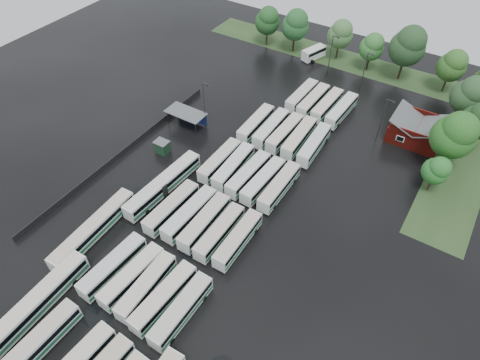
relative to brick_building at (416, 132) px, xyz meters
The scene contains 53 objects.
ground 49.08m from the brick_building, 119.30° to the right, with size 160.00×160.00×0.00m, color black.
brick_building is the anchor object (origin of this frame).
wash_shed 46.14m from the brick_building, 153.27° to the right, with size 8.20×4.20×3.58m.
utility_hut 50.26m from the brick_building, 143.11° to the right, with size 2.70×2.20×2.62m.
grass_strip_north 31.19m from the brick_building, 134.96° to the left, with size 80.00×10.00×0.01m, color #263F1C.
grass_strip_east 10.17m from the brick_building, ahead, with size 10.00×50.00×0.01m, color #263F1C.
west_fence 57.83m from the brick_building, 143.04° to the right, with size 0.10×50.00×1.20m, color #2D2D30.
bus_r0c0 74.22m from the brick_building, 112.47° to the right, with size 2.63×11.55×3.21m.
bus_r1c0 62.23m from the brick_building, 117.31° to the right, with size 3.00×11.69×3.23m.
bus_r1c1 60.49m from the brick_building, 114.48° to the right, with size 2.94×11.37×3.13m.
bus_r1c2 59.49m from the brick_building, 111.90° to the right, with size 2.81×11.23×3.10m.
bus_r1c3 58.44m from the brick_building, 108.94° to the right, with size 3.00×11.70×3.23m.
bus_r1c4 57.68m from the brick_building, 105.82° to the right, with size 2.48×11.45×3.18m.
bus_r2c0 50.54m from the brick_building, 124.31° to the right, with size 2.83×11.70×3.24m.
bus_r2c1 48.29m from the brick_building, 121.35° to the right, with size 2.88×11.82×3.27m.
bus_r2c2 46.84m from the brick_building, 118.10° to the right, with size 2.65×11.69×3.24m.
bus_r2c3 45.75m from the brick_building, 114.44° to the right, with size 2.45×11.19×3.11m.
bus_r2c4 44.18m from the brick_building, 110.83° to the right, with size 2.54×11.20×3.11m.
bus_r3c0 39.69m from the brick_building, 135.53° to the right, with size 2.40×11.17×3.11m.
bus_r3c1 37.61m from the brick_building, 132.24° to the right, with size 2.90×11.58×3.20m.
bus_r3c2 35.66m from the brick_building, 127.98° to the right, with size 2.82×11.46×3.17m.
bus_r3c3 33.85m from the brick_building, 123.91° to the right, with size 2.89×11.44×3.16m.
bus_r3c4 32.01m from the brick_building, 119.48° to the right, with size 2.46×11.47×3.19m.
bus_r4c0 31.96m from the brick_building, 152.73° to the right, with size 2.64×11.41×3.16m.
bus_r4c1 28.86m from the brick_building, 150.28° to the right, with size 2.59×11.43×3.17m.
bus_r4c2 26.18m from the brick_building, 147.23° to the right, with size 2.66×11.42×3.17m.
bus_r4c3 23.55m from the brick_building, 143.38° to the right, with size 2.85×11.72×3.24m.
bus_r4c4 21.12m from the brick_building, 137.29° to the right, with size 2.92×11.60×3.20m.
bus_r5c1 25.05m from the brick_building, behind, with size 2.65×11.21×3.11m.
bus_r5c2 22.09m from the brick_building, behind, with size 2.73×11.45×3.17m.
bus_r5c3 18.85m from the brick_building, behind, with size 2.77×11.28×3.12m.
bus_r5c4 15.52m from the brick_building, behind, with size 2.89×11.49×3.17m.
artic_bus_west_a 73.44m from the brick_building, 116.79° to the right, with size 3.05×17.64×3.26m.
artic_bus_west_b 50.64m from the brick_building, 130.81° to the right, with size 3.29×17.38×3.21m.
artic_bus_west_c 63.21m from the brick_building, 124.87° to the right, with size 3.07×17.01×3.14m.
minibus 36.18m from the brick_building, 149.30° to the left, with size 4.42×7.01×2.87m.
tree_north_0 48.60m from the brick_building, 157.70° to the left, with size 6.35×6.35×10.52m.
tree_north_1 42.01m from the brick_building, 152.93° to the left, with size 6.89×6.89×11.40m.
tree_north_2 34.25m from the brick_building, 140.31° to the left, with size 6.25×6.25×10.36m.
tree_north_3 27.35m from the brick_building, 130.53° to the left, with size 5.81×5.81×9.62m.
tree_north_4 23.60m from the brick_building, 115.14° to the left, with size 8.14×8.14×13.48m.
tree_north_5 21.26m from the brick_building, 88.36° to the left, with size 6.36×6.36×10.54m.
tree_east_0 14.67m from the brick_building, 63.75° to the right, with size 4.68×4.68×7.75m.
tree_east_1 11.22m from the brick_building, 42.88° to the right, with size 7.82×7.82×12.94m.
tree_east_2 11.17m from the brick_building, 14.42° to the left, with size 6.61×6.61×10.95m.
tree_east_3 12.69m from the brick_building, 55.73° to the left, with size 7.09×7.09×11.75m.
lamp_post_ne 8.51m from the brick_building, 144.74° to the right, with size 1.51×0.29×9.80m.
lamp_post_nw 42.46m from the brick_building, 152.77° to the right, with size 1.65×0.32×10.72m.
lamp_post_back_w 27.61m from the brick_building, 153.38° to the left, with size 1.63×0.32×10.59m.
lamp_post_back_e 19.18m from the brick_building, 145.48° to the left, with size 1.48×0.29×9.60m.
puddle_0 66.45m from the brick_building, 112.95° to the right, with size 4.95×4.95×0.01m, color black.
puddle_2 55.28m from the brick_building, 129.19° to the right, with size 7.85×7.85×0.01m, color black.
puddle_3 50.90m from the brick_building, 115.05° to the right, with size 3.80×3.80×0.01m, color black.
Camera 1 is at (30.20, -32.46, 55.08)m, focal length 32.00 mm.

